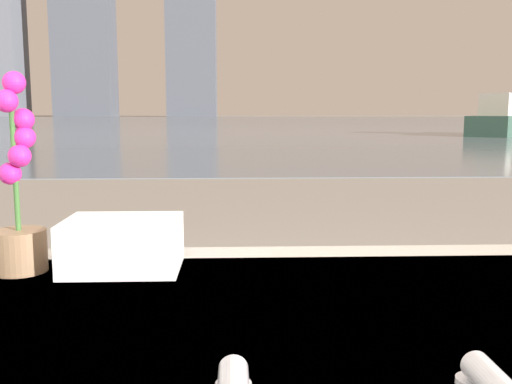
# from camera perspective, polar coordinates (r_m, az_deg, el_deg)

# --- Properties ---
(potted_orchid) EXTENTS (0.12, 0.12, 0.46)m
(potted_orchid) POSITION_cam_1_polar(r_m,az_deg,el_deg) (1.41, -22.66, -1.47)
(potted_orchid) COLOR #8C6B4C
(potted_orchid) RESTS_ON bathtub
(towel_stack) EXTENTS (0.27, 0.21, 0.12)m
(towel_stack) POSITION_cam_1_polar(r_m,az_deg,el_deg) (1.38, -13.16, -5.09)
(towel_stack) COLOR white
(towel_stack) RESTS_ON bathtub
(harbor_water) EXTENTS (180.00, 110.00, 0.01)m
(harbor_water) POSITION_cam_1_polar(r_m,az_deg,el_deg) (62.48, -2.23, 7.18)
(harbor_water) COLOR slate
(harbor_water) RESTS_ON ground_plane
(harbor_boat_2) EXTENTS (3.50, 4.25, 1.56)m
(harbor_boat_2) POSITION_cam_1_polar(r_m,az_deg,el_deg) (23.39, 22.86, 6.60)
(harbor_boat_2) COLOR #335647
(harbor_boat_2) RESTS_ON harbor_water
(skyline_tower_1) EXTENTS (11.15, 9.35, 42.76)m
(skyline_tower_1) POSITION_cam_1_polar(r_m,az_deg,el_deg) (123.91, -16.91, 17.17)
(skyline_tower_1) COLOR #4C515B
(skyline_tower_1) RESTS_ON ground_plane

